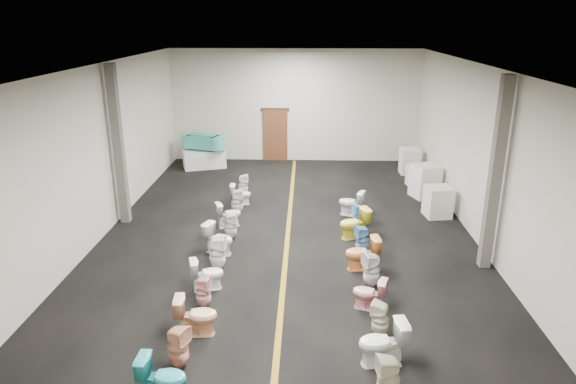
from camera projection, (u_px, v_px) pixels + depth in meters
The scene contains 39 objects.
floor at pixel (288, 237), 13.87m from camera, with size 16.00×16.00×0.00m, color black.
ceiling at pixel (287, 67), 12.42m from camera, with size 16.00×16.00×0.00m, color black.
wall_back at pixel (295, 106), 20.71m from camera, with size 10.00×10.00×0.00m, color beige.
wall_front at pixel (260, 345), 5.57m from camera, with size 10.00×10.00×0.00m, color beige.
wall_left at pixel (95, 155), 13.31m from camera, with size 16.00×16.00×0.00m, color beige.
wall_right at pixel (485, 159), 12.97m from camera, with size 16.00×16.00×0.00m, color beige.
aisle_stripe at pixel (288, 237), 13.87m from camera, with size 0.12×15.60×0.01m, color #8A6414.
back_door at pixel (275, 135), 21.07m from camera, with size 1.00×0.10×2.10m, color #562D19.
door_frame at pixel (275, 109), 20.73m from camera, with size 1.15×0.08×0.10m, color #331C11.
column_left at pixel (118, 146), 14.25m from camera, with size 0.25×0.25×4.50m, color #59544C.
column_right at pixel (495, 176), 11.56m from camera, with size 0.25×0.25×4.50m, color #59544C.
display_table at pixel (204, 159), 20.22m from camera, with size 1.61×0.80×0.71m, color silver.
bathtub at pixel (203, 141), 20.00m from camera, with size 1.79×1.06×0.55m.
appliance_crate_a at pixel (438, 202), 15.21m from camera, with size 0.71×0.71×0.91m, color silver.
appliance_crate_b at pixel (425, 181), 16.85m from camera, with size 0.78×0.78×1.08m, color silver.
appliance_crate_c at pixel (418, 176), 17.96m from camera, with size 0.67×0.67×0.75m, color beige.
appliance_crate_d at pixel (410, 161), 19.42m from camera, with size 0.68×0.68×0.98m, color silver.
toilet_left_0 at pixel (163, 378), 7.88m from camera, with size 0.43×0.75×0.76m, color teal.
toilet_left_1 at pixel (178, 347), 8.60m from camera, with size 0.35×0.36×0.79m, color #E9A485.
toilet_left_2 at pixel (196, 315), 9.50m from camera, with size 0.44×0.77×0.79m, color #F2B888.
toilet_left_3 at pixel (203, 292), 10.41m from camera, with size 0.31×0.32×0.70m, color #ECA7A5.
toilet_left_4 at pixel (207, 274), 11.12m from camera, with size 0.41×0.71×0.73m, color white.
toilet_left_5 at pixel (217, 253), 11.96m from camera, with size 0.38×0.39×0.85m, color white.
toilet_left_6 at pixel (219, 239), 12.82m from camera, with size 0.44×0.76×0.78m, color white.
toilet_left_7 at pixel (231, 226), 13.66m from camera, with size 0.33×0.34×0.73m, color silver.
toilet_left_8 at pixel (228, 214), 14.49m from camera, with size 0.41×0.71×0.73m, color white.
toilet_left_9 at pixel (237, 202), 15.37m from camera, with size 0.36×0.37×0.79m, color silver.
toilet_left_10 at pixel (241, 194), 16.24m from camera, with size 0.37×0.65×0.66m, color white.
toilet_left_11 at pixel (243, 185), 17.07m from camera, with size 0.32×0.33×0.71m, color white.
toilet_right_0 at pixel (388, 379), 7.84m from camera, with size 0.36×0.36×0.79m, color beige.
toilet_right_1 at pixel (383, 343), 8.66m from camera, with size 0.47×0.82×0.83m, color white.
toilet_right_2 at pixel (380, 319), 9.46m from camera, with size 0.32×0.32×0.70m, color beige.
toilet_right_3 at pixel (369, 294), 10.35m from camera, with size 0.39×0.68×0.70m, color pink.
toilet_right_4 at pixel (371, 270), 11.20m from camera, with size 0.36×0.37×0.81m, color silver.
toilet_right_5 at pixel (362, 253), 11.99m from camera, with size 0.45×0.80×0.81m, color #F39A4A.
toilet_right_6 at pixel (362, 240), 12.79m from camera, with size 0.33×0.34×0.74m, color #66A1D3.
toilet_right_7 at pixel (354, 224), 13.70m from camera, with size 0.46×0.81×0.83m, color yellow.
toilet_right_8 at pixel (358, 216), 14.45m from camera, with size 0.31×0.31×0.68m, color #6EB9E9.
toilet_right_9 at pixel (351, 203), 15.29m from camera, with size 0.44×0.77×0.79m, color white.
Camera 1 is at (0.48, -12.72, 5.62)m, focal length 32.00 mm.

